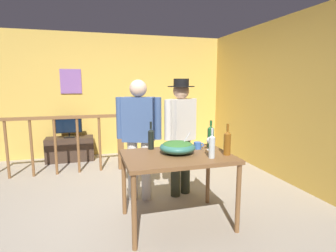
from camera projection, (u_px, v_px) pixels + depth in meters
The scene contains 17 objects.
ground_plane at pixel (136, 203), 3.49m from camera, with size 6.86×6.86×0.00m, color #9E9384.
back_wall at pixel (114, 95), 5.79m from camera, with size 4.85×0.10×2.53m, color gold.
side_wall_right at pixel (265, 98), 4.71m from camera, with size 0.10×3.96×2.53m, color gold.
framed_picture at pixel (71, 81), 5.44m from camera, with size 0.41×0.03×0.49m, color #85599E.
stair_railing at pixel (78, 138), 4.58m from camera, with size 2.25×0.10×1.04m.
tv_console at pixel (70, 149), 5.36m from camera, with size 0.90×0.40×0.46m, color #38281E.
flat_screen_tv at pixel (69, 126), 5.26m from camera, with size 0.49×0.12×0.38m.
serving_table at pixel (177, 162), 2.90m from camera, with size 1.15×0.81×0.77m.
salad_bowl at pixel (177, 147), 2.93m from camera, with size 0.39×0.39×0.22m.
wine_glass at pixel (210, 141), 3.08m from camera, with size 0.07×0.07×0.15m.
wine_bottle_clear at pixel (212, 146), 2.74m from camera, with size 0.06×0.06×0.31m.
wine_bottle_green at pixel (211, 136), 3.21m from camera, with size 0.08×0.08×0.32m.
wine_bottle_amber at pixel (227, 142), 2.86m from camera, with size 0.07×0.07×0.34m.
wine_bottle_dark at pixel (151, 138), 3.11m from camera, with size 0.07×0.07×0.32m.
mug_blue at pixel (198, 145), 3.14m from camera, with size 0.12×0.09×0.08m.
person_standing_left at pixel (139, 131), 3.46m from camera, with size 0.55×0.36×1.57m.
person_standing_right at pixel (181, 128), 3.62m from camera, with size 0.51×0.35×1.58m.
Camera 1 is at (-0.53, -3.27, 1.53)m, focal length 28.91 mm.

